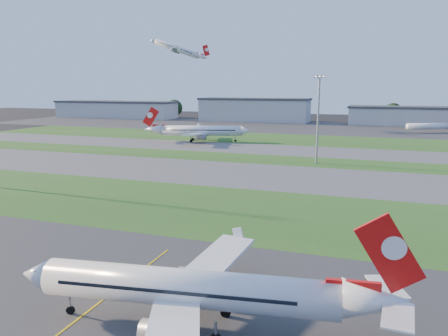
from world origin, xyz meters
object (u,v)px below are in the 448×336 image
at_px(airliner_taxiing, 200,131).
at_px(mini_jet_near, 432,126).
at_px(airliner_parked, 190,289).
at_px(light_mast_centre, 318,113).

bearing_deg(airliner_taxiing, mini_jet_near, -159.00).
height_order(airliner_parked, light_mast_centre, light_mast_centre).
height_order(airliner_taxiing, light_mast_centre, light_mast_centre).
relative_size(airliner_parked, mini_jet_near, 1.32).
relative_size(mini_jet_near, light_mast_centre, 1.02).
height_order(airliner_parked, mini_jet_near, airliner_parked).
bearing_deg(light_mast_centre, airliner_parked, -89.42).
bearing_deg(mini_jet_near, airliner_parked, -127.83).
relative_size(airliner_taxiing, light_mast_centre, 1.55).
xyz_separation_m(airliner_parked, light_mast_centre, (-0.97, 95.02, 10.99)).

